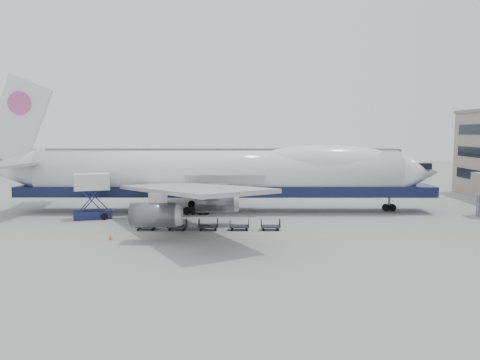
{
  "coord_description": "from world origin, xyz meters",
  "views": [
    {
      "loc": [
        3.31,
        -55.82,
        11.74
      ],
      "look_at": [
        3.12,
        6.0,
        5.24
      ],
      "focal_mm": 35.0,
      "sensor_mm": 36.0,
      "label": 1
    }
  ],
  "objects": [
    {
      "name": "airliner",
      "position": [
        0.64,
        12.0,
        5.62
      ],
      "size": [
        67.0,
        55.3,
        19.98
      ],
      "color": "white",
      "rests_on": "ground"
    },
    {
      "name": "dolly_0",
      "position": [
        -8.04,
        -1.13,
        0.53
      ],
      "size": [
        2.3,
        1.35,
        1.3
      ],
      "color": "#2D2D30",
      "rests_on": "ground"
    },
    {
      "name": "ground",
      "position": [
        0.0,
        0.0,
        0.0
      ],
      "size": [
        260.0,
        260.0,
        0.0
      ],
      "primitive_type": "plane",
      "color": "gray",
      "rests_on": "ground"
    },
    {
      "name": "hangar",
      "position": [
        -10.0,
        70.0,
        3.5
      ],
      "size": [
        110.0,
        8.0,
        7.0
      ],
      "primitive_type": "cube",
      "color": "slate",
      "rests_on": "ground"
    },
    {
      "name": "apron_line",
      "position": [
        0.0,
        -6.0,
        0.01
      ],
      "size": [
        60.0,
        0.15,
        0.01
      ],
      "primitive_type": "cube",
      "color": "gold",
      "rests_on": "ground"
    },
    {
      "name": "dolly_3",
      "position": [
        3.07,
        -1.13,
        0.53
      ],
      "size": [
        2.3,
        1.35,
        1.3
      ],
      "color": "#2D2D30",
      "rests_on": "ground"
    },
    {
      "name": "dolly_1",
      "position": [
        -4.34,
        -1.13,
        0.53
      ],
      "size": [
        2.3,
        1.35,
        1.3
      ],
      "color": "#2D2D30",
      "rests_on": "ground"
    },
    {
      "name": "catering_truck",
      "position": [
        -16.65,
        6.15,
        3.44
      ],
      "size": [
        5.37,
        4.33,
        6.08
      ],
      "rotation": [
        0.0,
        0.0,
        0.29
      ],
      "color": "#1A204E",
      "rests_on": "ground"
    },
    {
      "name": "dolly_2",
      "position": [
        -0.63,
        -1.13,
        0.53
      ],
      "size": [
        2.3,
        1.35,
        1.3
      ],
      "color": "#2D2D30",
      "rests_on": "ground"
    },
    {
      "name": "dolly_4",
      "position": [
        6.77,
        -1.13,
        0.53
      ],
      "size": [
        2.3,
        1.35,
        1.3
      ],
      "color": "#2D2D30",
      "rests_on": "ground"
    },
    {
      "name": "traffic_cone",
      "position": [
        -10.9,
        -6.22,
        0.3
      ],
      "size": [
        0.43,
        0.43,
        0.63
      ],
      "rotation": [
        0.0,
        0.0,
        0.37
      ],
      "color": "#FF500D",
      "rests_on": "ground"
    }
  ]
}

